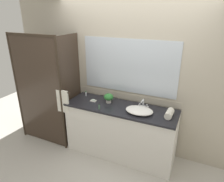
{
  "coord_description": "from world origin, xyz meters",
  "views": [
    {
      "loc": [
        1.09,
        -2.7,
        2.33
      ],
      "look_at": [
        -0.15,
        0.0,
        1.15
      ],
      "focal_mm": 32.51,
      "sensor_mm": 36.0,
      "label": 1
    }
  ],
  "objects_px": {
    "sink_basin": "(139,110)",
    "rolled_towel_near_edge": "(169,113)",
    "potted_plant": "(109,97)",
    "amenity_bottle_body_wash": "(86,94)",
    "amenity_bottle_shampoo": "(99,107)",
    "soap_dish": "(93,100)",
    "faucet": "(143,104)"
  },
  "relations": [
    {
      "from": "amenity_bottle_body_wash",
      "to": "rolled_towel_near_edge",
      "type": "xyz_separation_m",
      "value": [
        1.5,
        -0.15,
        0.01
      ]
    },
    {
      "from": "faucet",
      "to": "rolled_towel_near_edge",
      "type": "relative_size",
      "value": 0.78
    },
    {
      "from": "faucet",
      "to": "rolled_towel_near_edge",
      "type": "height_order",
      "value": "faucet"
    },
    {
      "from": "sink_basin",
      "to": "amenity_bottle_body_wash",
      "type": "xyz_separation_m",
      "value": [
        -1.07,
        0.22,
        0.0
      ]
    },
    {
      "from": "amenity_bottle_body_wash",
      "to": "amenity_bottle_shampoo",
      "type": "bearing_deg",
      "value": -37.95
    },
    {
      "from": "potted_plant",
      "to": "amenity_bottle_body_wash",
      "type": "xyz_separation_m",
      "value": [
        -0.49,
        0.08,
        -0.05
      ]
    },
    {
      "from": "faucet",
      "to": "soap_dish",
      "type": "height_order",
      "value": "faucet"
    },
    {
      "from": "potted_plant",
      "to": "soap_dish",
      "type": "relative_size",
      "value": 1.58
    },
    {
      "from": "amenity_bottle_body_wash",
      "to": "faucet",
      "type": "bearing_deg",
      "value": -0.96
    },
    {
      "from": "sink_basin",
      "to": "amenity_bottle_shampoo",
      "type": "distance_m",
      "value": 0.62
    },
    {
      "from": "amenity_bottle_shampoo",
      "to": "sink_basin",
      "type": "bearing_deg",
      "value": 13.65
    },
    {
      "from": "amenity_bottle_shampoo",
      "to": "amenity_bottle_body_wash",
      "type": "distance_m",
      "value": 0.59
    },
    {
      "from": "sink_basin",
      "to": "potted_plant",
      "type": "relative_size",
      "value": 2.65
    },
    {
      "from": "sink_basin",
      "to": "rolled_towel_near_edge",
      "type": "height_order",
      "value": "rolled_towel_near_edge"
    },
    {
      "from": "sink_basin",
      "to": "amenity_bottle_body_wash",
      "type": "distance_m",
      "value": 1.09
    },
    {
      "from": "sink_basin",
      "to": "faucet",
      "type": "xyz_separation_m",
      "value": [
        0.0,
        0.2,
        0.01
      ]
    },
    {
      "from": "sink_basin",
      "to": "faucet",
      "type": "distance_m",
      "value": 0.2
    },
    {
      "from": "sink_basin",
      "to": "soap_dish",
      "type": "xyz_separation_m",
      "value": [
        -0.83,
        0.07,
        -0.02
      ]
    },
    {
      "from": "soap_dish",
      "to": "amenity_bottle_body_wash",
      "type": "distance_m",
      "value": 0.28
    },
    {
      "from": "potted_plant",
      "to": "rolled_towel_near_edge",
      "type": "height_order",
      "value": "potted_plant"
    },
    {
      "from": "amenity_bottle_shampoo",
      "to": "amenity_bottle_body_wash",
      "type": "bearing_deg",
      "value": 142.05
    },
    {
      "from": "soap_dish",
      "to": "sink_basin",
      "type": "bearing_deg",
      "value": -5.03
    },
    {
      "from": "soap_dish",
      "to": "amenity_bottle_shampoo",
      "type": "bearing_deg",
      "value": -43.5
    },
    {
      "from": "amenity_bottle_shampoo",
      "to": "faucet",
      "type": "bearing_deg",
      "value": 29.8
    },
    {
      "from": "sink_basin",
      "to": "faucet",
      "type": "relative_size",
      "value": 2.46
    },
    {
      "from": "sink_basin",
      "to": "potted_plant",
      "type": "xyz_separation_m",
      "value": [
        -0.57,
        0.13,
        0.05
      ]
    },
    {
      "from": "soap_dish",
      "to": "amenity_bottle_shampoo",
      "type": "height_order",
      "value": "amenity_bottle_shampoo"
    },
    {
      "from": "potted_plant",
      "to": "rolled_towel_near_edge",
      "type": "xyz_separation_m",
      "value": [
        1.01,
        -0.07,
        -0.04
      ]
    },
    {
      "from": "potted_plant",
      "to": "amenity_bottle_body_wash",
      "type": "height_order",
      "value": "potted_plant"
    },
    {
      "from": "faucet",
      "to": "amenity_bottle_shampoo",
      "type": "relative_size",
      "value": 1.85
    },
    {
      "from": "faucet",
      "to": "rolled_towel_near_edge",
      "type": "distance_m",
      "value": 0.45
    },
    {
      "from": "potted_plant",
      "to": "soap_dish",
      "type": "height_order",
      "value": "potted_plant"
    }
  ]
}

